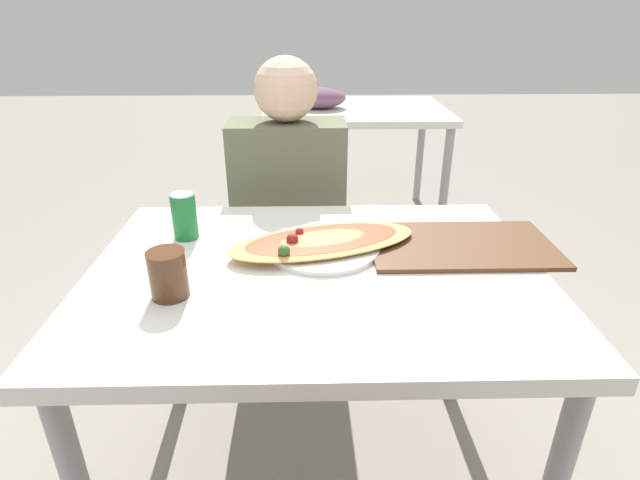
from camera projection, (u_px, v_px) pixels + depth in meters
The scene contains 9 objects.
ground_plane at pixel (317, 480), 1.52m from camera, with size 14.00×14.00×0.00m, color gray.
dining_table at pixel (316, 296), 1.24m from camera, with size 1.09×0.81×0.73m.
chair_far_seated at pixel (291, 234), 1.97m from camera, with size 0.40×0.40×0.86m.
person_seated at pixel (289, 197), 1.78m from camera, with size 0.40×0.24×1.16m.
pizza_main at pixel (323, 243), 1.28m from camera, with size 0.53×0.33×0.06m.
soda_can at pixel (184, 216), 1.33m from camera, with size 0.07×0.07×0.12m.
drink_glass at pixel (168, 274), 1.06m from camera, with size 0.08×0.08×0.11m.
serving_tray at pixel (461, 245), 1.30m from camera, with size 0.48×0.28×0.01m.
background_table at pixel (349, 117), 3.05m from camera, with size 1.10×0.80×0.85m.
Camera 1 is at (-0.02, -1.05, 1.31)m, focal length 28.00 mm.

